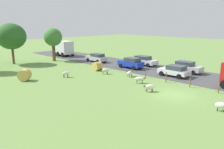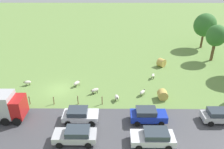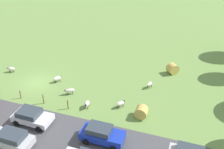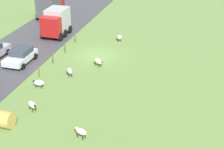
# 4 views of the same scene
# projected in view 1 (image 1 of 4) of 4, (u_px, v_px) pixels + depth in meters

# --- Properties ---
(ground_plane) EXTENTS (160.00, 160.00, 0.00)m
(ground_plane) POSITION_uv_depth(u_px,v_px,m) (175.00, 95.00, 22.78)
(ground_plane) COLOR #6B8E47
(road_strip) EXTENTS (8.00, 80.00, 0.06)m
(road_strip) POSITION_uv_depth(u_px,v_px,m) (210.00, 79.00, 28.78)
(road_strip) COLOR #47474C
(road_strip) RESTS_ON ground_plane
(sheep_0) EXTENTS (1.08, 1.24, 0.77)m
(sheep_0) POSITION_uv_depth(u_px,v_px,m) (140.00, 79.00, 26.94)
(sheep_0) COLOR beige
(sheep_0) RESTS_ON ground_plane
(sheep_1) EXTENTS (1.14, 1.01, 0.77)m
(sheep_1) POSITION_uv_depth(u_px,v_px,m) (105.00, 70.00, 31.72)
(sheep_1) COLOR silver
(sheep_1) RESTS_ON ground_plane
(sheep_2) EXTENTS (0.79, 1.09, 0.75)m
(sheep_2) POSITION_uv_depth(u_px,v_px,m) (221.00, 106.00, 18.49)
(sheep_2) COLOR silver
(sheep_2) RESTS_ON ground_plane
(sheep_3) EXTENTS (1.08, 0.65, 0.77)m
(sheep_3) POSITION_uv_depth(u_px,v_px,m) (130.00, 73.00, 30.18)
(sheep_3) COLOR silver
(sheep_3) RESTS_ON ground_plane
(sheep_4) EXTENTS (1.26, 1.07, 0.79)m
(sheep_4) POSITION_uv_depth(u_px,v_px,m) (149.00, 87.00, 23.64)
(sheep_4) COLOR silver
(sheep_4) RESTS_ON ground_plane
(sheep_5) EXTENTS (1.08, 0.74, 0.77)m
(sheep_5) POSITION_uv_depth(u_px,v_px,m) (66.00, 73.00, 29.80)
(sheep_5) COLOR silver
(sheep_5) RESTS_ON ground_plane
(hay_bale_0) EXTENTS (1.15, 1.29, 1.29)m
(hay_bale_0) POSITION_uv_depth(u_px,v_px,m) (97.00, 66.00, 34.02)
(hay_bale_0) COLOR tan
(hay_bale_0) RESTS_ON ground_plane
(hay_bale_1) EXTENTS (1.79, 1.80, 1.43)m
(hay_bale_1) POSITION_uv_depth(u_px,v_px,m) (25.00, 75.00, 28.10)
(hay_bale_1) COLOR tan
(hay_bale_1) RESTS_ON ground_plane
(tree_0) EXTENTS (3.31, 3.31, 6.05)m
(tree_0) POSITION_uv_depth(u_px,v_px,m) (53.00, 38.00, 41.67)
(tree_0) COLOR brown
(tree_0) RESTS_ON ground_plane
(tree_2) EXTENTS (4.90, 4.90, 6.93)m
(tree_2) POSITION_uv_depth(u_px,v_px,m) (11.00, 36.00, 38.41)
(tree_2) COLOR brown
(tree_2) RESTS_ON ground_plane
(fence_post_0) EXTENTS (0.12, 0.12, 1.15)m
(fence_post_0) POSITION_uv_depth(u_px,v_px,m) (219.00, 88.00, 23.19)
(fence_post_0) COLOR brown
(fence_post_0) RESTS_ON ground_plane
(fence_post_1) EXTENTS (0.12, 0.12, 1.07)m
(fence_post_1) POSITION_uv_depth(u_px,v_px,m) (190.00, 83.00, 25.30)
(fence_post_1) COLOR brown
(fence_post_1) RESTS_ON ground_plane
(fence_post_2) EXTENTS (0.12, 0.12, 1.23)m
(fence_post_2) POSITION_uv_depth(u_px,v_px,m) (166.00, 77.00, 27.40)
(fence_post_2) COLOR brown
(fence_post_2) RESTS_ON ground_plane
(fence_post_3) EXTENTS (0.12, 0.12, 1.15)m
(fence_post_3) POSITION_uv_depth(u_px,v_px,m) (145.00, 74.00, 29.51)
(fence_post_3) COLOR brown
(fence_post_3) RESTS_ON ground_plane
(truck_2) EXTENTS (2.74, 4.25, 3.13)m
(truck_2) POSITION_uv_depth(u_px,v_px,m) (63.00, 48.00, 48.00)
(truck_2) COLOR white
(truck_2) RESTS_ON road_strip
(car_0) EXTENTS (1.99, 4.05, 1.66)m
(car_0) POSITION_uv_depth(u_px,v_px,m) (131.00, 63.00, 35.42)
(car_0) COLOR #1933B2
(car_0) RESTS_ON road_strip
(car_1) EXTENTS (2.03, 4.28, 1.57)m
(car_1) POSITION_uv_depth(u_px,v_px,m) (186.00, 67.00, 32.44)
(car_1) COLOR #B7B7BC
(car_1) RESTS_ON road_strip
(car_2) EXTENTS (2.18, 3.99, 1.48)m
(car_2) POSITION_uv_depth(u_px,v_px,m) (175.00, 71.00, 30.10)
(car_2) COLOR silver
(car_2) RESTS_ON road_strip
(car_3) EXTENTS (1.94, 4.13, 1.54)m
(car_3) POSITION_uv_depth(u_px,v_px,m) (97.00, 57.00, 40.94)
(car_3) COLOR #B7B7BC
(car_3) RESTS_ON road_strip
(car_4) EXTENTS (2.16, 4.32, 1.54)m
(car_4) POSITION_uv_depth(u_px,v_px,m) (144.00, 60.00, 37.85)
(car_4) COLOR silver
(car_4) RESTS_ON road_strip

